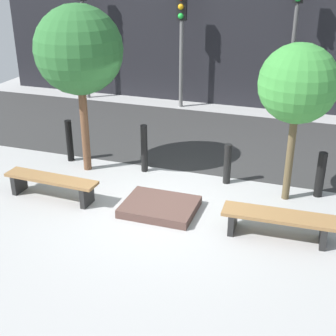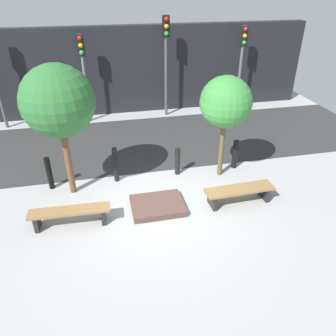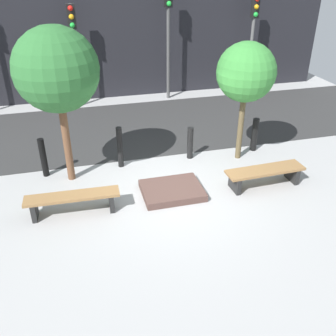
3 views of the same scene
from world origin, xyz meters
name	(u,v)px [view 3 (image 3 of 3)]	position (x,y,z in m)	size (l,w,h in m)	color
ground_plane	(171,192)	(0.00, 0.00, 0.00)	(18.00, 18.00, 0.00)	#9F9F9F
road_strip	(139,126)	(0.00, 4.01, 0.01)	(18.00, 4.44, 0.01)	#303030
building_facade	(120,48)	(0.00, 7.41, 1.80)	(16.20, 0.50, 3.60)	black
bench_left	(73,200)	(-2.18, -0.24, 0.33)	(1.94, 0.46, 0.45)	black
bench_right	(265,173)	(2.18, -0.24, 0.32)	(1.88, 0.55, 0.44)	black
planter_bed	(172,190)	(0.00, -0.04, 0.08)	(1.35, 1.07, 0.16)	brown
tree_behind_left_bench	(56,71)	(-2.18, 1.23, 2.63)	(1.82, 1.82, 3.56)	brown
tree_behind_right_bench	(246,73)	(2.18, 1.23, 2.29)	(1.44, 1.44, 3.03)	brown
bollard_far_left	(43,158)	(-2.79, 1.55, 0.49)	(0.15, 0.15, 0.98)	black
bollard_left	(120,147)	(-0.93, 1.55, 0.54)	(0.15, 0.15, 1.08)	black
bollard_center	(190,143)	(0.93, 1.55, 0.43)	(0.16, 0.16, 0.87)	black
bollard_right	(255,135)	(2.79, 1.55, 0.46)	(0.17, 0.17, 0.93)	black
traffic_light_mid_west	(74,38)	(-1.64, 6.52, 2.38)	(0.28, 0.27, 3.43)	slate
traffic_light_mid_east	(168,22)	(1.64, 6.52, 2.75)	(0.28, 0.27, 4.01)	#4C4C4C
traffic_light_east	(253,27)	(4.93, 6.52, 2.46)	(0.28, 0.27, 3.56)	#5A5A5A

